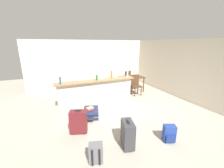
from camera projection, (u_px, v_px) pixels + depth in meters
name	position (u px, v px, depth m)	size (l,w,h in m)	color
ground_plane	(115.00, 107.00, 5.37)	(13.00, 13.00, 0.05)	#ADA393
wall_back	(92.00, 64.00, 7.71)	(6.60, 0.10, 2.50)	beige
wall_right	(173.00, 68.00, 6.45)	(0.10, 6.00, 2.50)	beige
partition_half_wall	(97.00, 94.00, 5.35)	(2.80, 0.20, 0.97)	beige
bar_countertop	(96.00, 81.00, 5.21)	(2.96, 0.40, 0.05)	#93704C
bottle_blue	(60.00, 81.00, 4.62)	(0.06, 0.06, 0.25)	#284C89
bottle_clear	(79.00, 78.00, 5.03)	(0.07, 0.07, 0.23)	silver
bottle_green	(97.00, 77.00, 5.15)	(0.07, 0.07, 0.20)	#2D6B38
bottle_amber	(112.00, 74.00, 5.50)	(0.06, 0.06, 0.28)	#9E661E
bottle_white	(127.00, 74.00, 5.56)	(0.06, 0.06, 0.28)	silver
dining_table	(132.00, 78.00, 7.03)	(1.10, 0.80, 0.74)	#4C331E
dining_chair_near_partition	(136.00, 84.00, 6.55)	(0.43, 0.43, 0.93)	#4C331E
dining_chair_far_side	(126.00, 78.00, 7.60)	(0.47, 0.47, 0.93)	#4C331E
pendant_lamp	(132.00, 52.00, 6.59)	(0.34, 0.34, 0.68)	black
suitcase_flat_navy	(91.00, 113.00, 4.67)	(0.68, 0.89, 0.22)	#1E284C
suitcase_upright_charcoal	(128.00, 134.00, 3.22)	(0.34, 0.49, 0.67)	#38383D
backpack_grey	(96.00, 153.00, 2.83)	(0.32, 0.30, 0.42)	slate
backpack_blue	(169.00, 134.00, 3.43)	(0.33, 0.31, 0.42)	#233D93
suitcase_upright_maroon	(79.00, 122.00, 3.73)	(0.49, 0.37, 0.67)	maroon
book_stack	(90.00, 109.00, 4.64)	(0.27, 0.24, 0.07)	#AD2D2D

